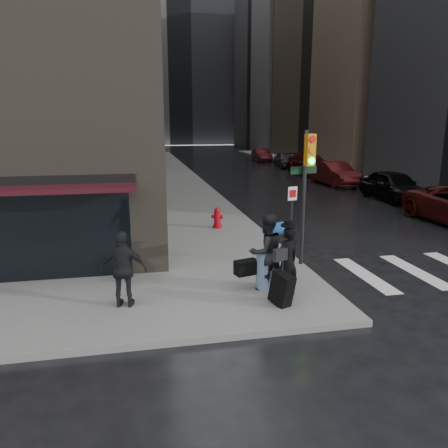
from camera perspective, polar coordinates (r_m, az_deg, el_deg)
The scene contains 16 objects.
ground at distance 11.00m, azimuth 4.26°, elevation -9.64°, with size 140.00×140.00×0.00m, color black.
sidewalk_left at distance 37.08m, azimuth -7.23°, elevation 6.66°, with size 4.00×50.00×0.15m, color slate.
sidewalk_right at distance 40.42m, azimuth 12.36°, elevation 7.00°, with size 3.00×50.00×0.15m, color slate.
bldg_left_far at distance 72.98m, azimuth -20.78°, elevation 19.33°, with size 22.00×20.00×26.00m, color brown.
bldg_right_far at distance 74.07m, azimuth 12.04°, elevation 19.37°, with size 22.00×20.00×25.00m, color slate.
bldg_distant at distance 88.95m, azimuth -6.24°, elevation 20.77°, with size 40.00×12.00×32.00m, color slate.
man_overcoat at distance 10.49m, azimuth 8.12°, elevation -5.38°, with size 0.95×1.25×1.91m.
man_jeans at distance 10.88m, azimuth 5.48°, elevation -3.64°, with size 1.41×0.96×1.94m.
man_greycoat at distance 10.11m, azimuth -12.96°, elevation -5.79°, with size 1.10×0.64×1.77m.
traffic_light at distance 12.57m, azimuth 10.54°, elevation 5.67°, with size 0.95×0.54×3.89m.
fire_hydrant at distance 17.28m, azimuth -0.88°, elevation 0.70°, with size 0.47×0.36×0.82m.
parked_car_1 at distance 25.82m, azimuth 21.26°, elevation 4.69°, with size 1.95×4.85×1.65m, color black.
parked_car_2 at distance 30.83m, azimuth 14.25°, elevation 6.39°, with size 1.69×4.84×1.60m, color #410D0E.
parked_car_3 at distance 36.67m, azimuth 11.18°, elevation 7.63°, with size 2.31×5.69×1.65m, color #3C0C0C.
parked_car_4 at distance 42.37m, azimuth 8.01°, elevation 8.30°, with size 1.65×4.10×1.40m, color #3C3C41.
parked_car_5 at distance 47.99m, azimuth 4.93°, elevation 8.94°, with size 1.46×4.19×1.38m, color #410D0E.
Camera 1 is at (-2.83, -9.74, 4.28)m, focal length 35.00 mm.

